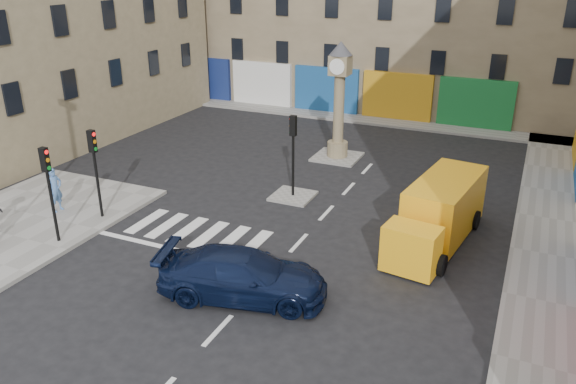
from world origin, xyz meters
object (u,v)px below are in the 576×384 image
Objects in this scene: traffic_light_left_near at (48,180)px; clock_pillar at (339,94)px; traffic_light_island at (293,143)px; navy_sedan at (243,275)px; pedestrian_blue at (55,190)px; yellow_van at (439,213)px; traffic_light_left_far at (95,160)px.

clock_pillar reaches higher than traffic_light_left_near.
navy_sedan is at bearing -77.35° from traffic_light_island.
clock_pillar reaches higher than pedestrian_blue.
pedestrian_blue is (-8.38, -5.72, -1.48)m from traffic_light_island.
traffic_light_island is 0.56× the size of yellow_van.
traffic_light_left_far is 0.69× the size of navy_sedan.
traffic_light_left_far is 2.59m from pedestrian_blue.
traffic_light_left_far is (0.00, 2.40, 0.00)m from traffic_light_left_near.
navy_sedan is 0.82× the size of yellow_van.
traffic_light_left_far is at bearing 57.72° from navy_sedan.
traffic_light_island is (6.30, 5.40, -0.03)m from traffic_light_left_far.
yellow_van is (13.04, 6.18, -1.47)m from traffic_light_left_near.
navy_sedan is (8.12, -2.69, -1.84)m from traffic_light_left_far.
navy_sedan is (1.82, -14.09, -2.77)m from clock_pillar.
pedestrian_blue is at bearing 135.06° from traffic_light_left_near.
navy_sedan is at bearing -82.65° from clock_pillar.
clock_pillar is 10.45m from yellow_van.
traffic_light_left_near is 10.03m from traffic_light_island.
traffic_light_island reaches higher than navy_sedan.
traffic_light_left_near reaches higher than yellow_van.
traffic_light_left_far is 1.93× the size of pedestrian_blue.
traffic_light_left_far reaches higher than navy_sedan.
traffic_light_left_far reaches higher than pedestrian_blue.
navy_sedan is at bearing -101.10° from pedestrian_blue.
clock_pillar is 1.13× the size of navy_sedan.
navy_sedan is 8.14m from yellow_van.
traffic_light_left_near is 14.50m from yellow_van.
traffic_light_left_far is 13.05m from clock_pillar.
pedestrian_blue reaches higher than navy_sedan.
pedestrian_blue is at bearing -145.68° from traffic_light_island.
yellow_van reaches higher than pedestrian_blue.
traffic_light_island is 8.49m from navy_sedan.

